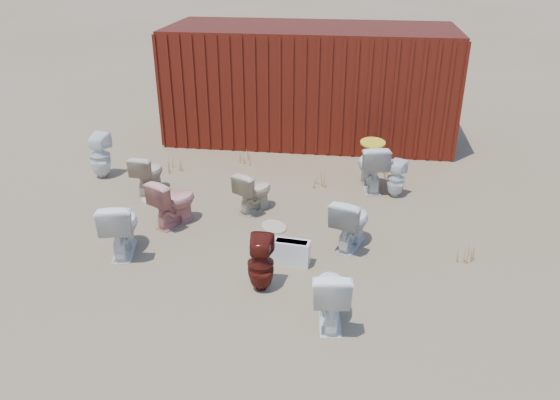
# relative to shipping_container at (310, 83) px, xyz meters

# --- Properties ---
(ground) EXTENTS (100.00, 100.00, 0.00)m
(ground) POSITION_rel_shipping_container_xyz_m (0.00, -5.20, -1.20)
(ground) COLOR brown
(ground) RESTS_ON ground
(shipping_container) EXTENTS (6.00, 2.40, 2.40)m
(shipping_container) POSITION_rel_shipping_container_xyz_m (0.00, 0.00, 0.00)
(shipping_container) COLOR #49180C
(shipping_container) RESTS_ON ground
(toilet_front_a) EXTENTS (0.63, 0.89, 0.83)m
(toilet_front_a) POSITION_rel_shipping_container_xyz_m (-2.11, -5.48, -0.79)
(toilet_front_a) COLOR white
(toilet_front_a) RESTS_ON ground
(toilet_front_pink) EXTENTS (0.74, 0.87, 0.77)m
(toilet_front_pink) POSITION_rel_shipping_container_xyz_m (-1.66, -4.53, -0.82)
(toilet_front_pink) COLOR tan
(toilet_front_pink) RESTS_ON ground
(toilet_front_c) EXTENTS (0.66, 0.87, 0.78)m
(toilet_front_c) POSITION_rel_shipping_container_xyz_m (1.06, -4.83, -0.81)
(toilet_front_c) COLOR silver
(toilet_front_c) RESTS_ON ground
(toilet_front_maroon) EXTENTS (0.34, 0.34, 0.74)m
(toilet_front_maroon) POSITION_rel_shipping_container_xyz_m (-0.03, -6.09, -0.83)
(toilet_front_maroon) COLOR #53140E
(toilet_front_maroon) RESTS_ON ground
(toilet_front_e) EXTENTS (0.51, 0.80, 0.78)m
(toilet_front_e) POSITION_rel_shipping_container_xyz_m (0.87, -6.63, -0.81)
(toilet_front_e) COLOR white
(toilet_front_e) RESTS_ON ground
(toilet_back_a) EXTENTS (0.40, 0.41, 0.84)m
(toilet_back_a) POSITION_rel_shipping_container_xyz_m (-3.60, -2.92, -0.78)
(toilet_back_a) COLOR white
(toilet_back_a) RESTS_ON ground
(toilet_back_beige_left) EXTENTS (0.49, 0.74, 0.71)m
(toilet_back_beige_left) POSITION_rel_shipping_container_xyz_m (-2.48, -3.44, -0.84)
(toilet_back_beige_left) COLOR #C8AE92
(toilet_back_beige_left) RESTS_ON ground
(toilet_back_beige_right) EXTENTS (0.67, 0.78, 0.70)m
(toilet_back_beige_right) POSITION_rel_shipping_container_xyz_m (-0.53, -3.90, -0.85)
(toilet_back_beige_right) COLOR #C4B590
(toilet_back_beige_right) RESTS_ON ground
(toilet_back_yellowlid) EXTENTS (0.65, 0.92, 0.85)m
(toilet_back_yellowlid) POSITION_rel_shipping_container_xyz_m (1.35, -2.74, -0.77)
(toilet_back_yellowlid) COLOR silver
(toilet_back_yellowlid) RESTS_ON ground
(toilet_back_e) EXTENTS (0.40, 0.40, 0.65)m
(toilet_back_e) POSITION_rel_shipping_container_xyz_m (1.78, -3.02, -0.87)
(toilet_back_e) COLOR white
(toilet_back_e) RESTS_ON ground
(yellow_lid) EXTENTS (0.43, 0.54, 0.02)m
(yellow_lid) POSITION_rel_shipping_container_xyz_m (1.35, -2.74, -0.34)
(yellow_lid) COLOR gold
(yellow_lid) RESTS_ON toilet_back_yellowlid
(loose_tank) EXTENTS (0.52, 0.25, 0.35)m
(loose_tank) POSITION_rel_shipping_container_xyz_m (0.28, -5.44, -1.02)
(loose_tank) COLOR silver
(loose_tank) RESTS_ON ground
(loose_lid_near) EXTENTS (0.45, 0.54, 0.02)m
(loose_lid_near) POSITION_rel_shipping_container_xyz_m (-2.33, -3.71, -1.19)
(loose_lid_near) COLOR tan
(loose_lid_near) RESTS_ON ground
(loose_lid_far) EXTENTS (0.57, 0.59, 0.02)m
(loose_lid_far) POSITION_rel_shipping_container_xyz_m (-0.12, -4.45, -1.19)
(loose_lid_far) COLOR tan
(loose_lid_far) RESTS_ON ground
(weed_clump_a) EXTENTS (0.36, 0.36, 0.29)m
(weed_clump_a) POSITION_rel_shipping_container_xyz_m (-2.34, -2.40, -1.06)
(weed_clump_a) COLOR #A27B41
(weed_clump_a) RESTS_ON ground
(weed_clump_b) EXTENTS (0.32, 0.32, 0.31)m
(weed_clump_b) POSITION_rel_shipping_container_xyz_m (0.40, -2.74, -1.05)
(weed_clump_b) COLOR #A27B41
(weed_clump_b) RESTS_ON ground
(weed_clump_c) EXTENTS (0.36, 0.36, 0.30)m
(weed_clump_c) POSITION_rel_shipping_container_xyz_m (1.71, -2.12, -1.05)
(weed_clump_c) COLOR #A27B41
(weed_clump_c) RESTS_ON ground
(weed_clump_d) EXTENTS (0.30, 0.30, 0.24)m
(weed_clump_d) POSITION_rel_shipping_container_xyz_m (-1.11, -1.83, -1.08)
(weed_clump_d) COLOR #A27B41
(weed_clump_d) RESTS_ON ground
(weed_clump_e) EXTENTS (0.34, 0.34, 0.34)m
(weed_clump_e) POSITION_rel_shipping_container_xyz_m (1.47, -1.70, -1.03)
(weed_clump_e) COLOR #A27B41
(weed_clump_e) RESTS_ON ground
(weed_clump_f) EXTENTS (0.28, 0.28, 0.22)m
(weed_clump_f) POSITION_rel_shipping_container_xyz_m (2.66, -5.00, -1.09)
(weed_clump_f) COLOR #A27B41
(weed_clump_f) RESTS_ON ground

